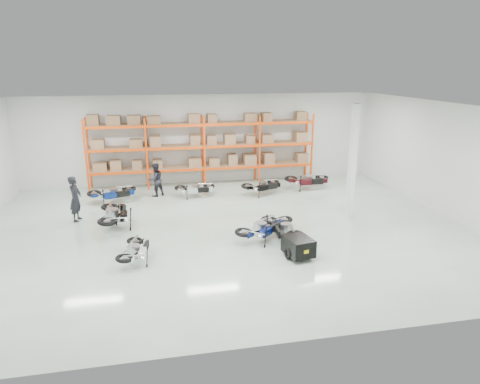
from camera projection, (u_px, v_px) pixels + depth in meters
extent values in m
plane|color=silver|center=(224.00, 229.00, 15.95)|extent=(18.00, 18.00, 0.00)
plane|color=white|center=(223.00, 107.00, 14.68)|extent=(18.00, 18.00, 0.00)
plane|color=silver|center=(202.00, 139.00, 21.90)|extent=(18.00, 0.00, 18.00)
plane|color=silver|center=(279.00, 250.00, 8.73)|extent=(18.00, 0.00, 18.00)
plane|color=silver|center=(447.00, 160.00, 17.00)|extent=(0.00, 14.00, 14.00)
cube|color=#F5490C|center=(86.00, 157.00, 20.05)|extent=(0.08, 0.08, 3.50)
cube|color=#F5490C|center=(88.00, 153.00, 20.89)|extent=(0.08, 0.08, 3.50)
cube|color=#F5490C|center=(147.00, 155.00, 20.57)|extent=(0.08, 0.08, 3.50)
cube|color=#F5490C|center=(147.00, 151.00, 21.42)|extent=(0.08, 0.08, 3.50)
cube|color=#F5490C|center=(204.00, 152.00, 21.10)|extent=(0.08, 0.08, 3.50)
cube|color=#F5490C|center=(202.00, 149.00, 21.94)|extent=(0.08, 0.08, 3.50)
cube|color=#F5490C|center=(260.00, 150.00, 21.62)|extent=(0.08, 0.08, 3.50)
cube|color=#F5490C|center=(255.00, 147.00, 22.47)|extent=(0.08, 0.08, 3.50)
cube|color=#F5490C|center=(312.00, 148.00, 22.15)|extent=(0.08, 0.08, 3.50)
cube|color=#F5490C|center=(306.00, 145.00, 23.00)|extent=(0.08, 0.08, 3.50)
cube|color=#F5490C|center=(118.00, 173.00, 20.55)|extent=(2.70, 0.08, 0.12)
cube|color=#F5490C|center=(119.00, 169.00, 21.40)|extent=(2.70, 0.08, 0.12)
cube|color=#8E6949|center=(119.00, 170.00, 20.95)|extent=(2.68, 0.88, 0.02)
cube|color=#8E6949|center=(118.00, 165.00, 20.89)|extent=(2.40, 0.70, 0.44)
cube|color=#F5490C|center=(177.00, 171.00, 21.08)|extent=(2.70, 0.08, 0.12)
cube|color=#F5490C|center=(176.00, 166.00, 21.92)|extent=(2.70, 0.08, 0.12)
cube|color=#8E6949|center=(176.00, 167.00, 21.48)|extent=(2.68, 0.88, 0.02)
cube|color=#8E6949|center=(176.00, 163.00, 21.41)|extent=(2.40, 0.70, 0.44)
cube|color=#F5490C|center=(232.00, 168.00, 21.60)|extent=(2.70, 0.08, 0.12)
cube|color=#F5490C|center=(229.00, 164.00, 22.45)|extent=(2.70, 0.08, 0.12)
cube|color=#8E6949|center=(231.00, 165.00, 22.01)|extent=(2.68, 0.88, 0.02)
cube|color=#8E6949|center=(231.00, 160.00, 21.94)|extent=(2.40, 0.70, 0.44)
cube|color=#F5490C|center=(286.00, 166.00, 22.13)|extent=(2.70, 0.08, 0.12)
cube|color=#F5490C|center=(281.00, 162.00, 22.97)|extent=(2.70, 0.08, 0.12)
cube|color=#8E6949|center=(283.00, 162.00, 22.53)|extent=(2.68, 0.88, 0.02)
cube|color=#8E6949|center=(283.00, 158.00, 22.47)|extent=(2.40, 0.70, 0.44)
cube|color=#F5490C|center=(116.00, 151.00, 20.24)|extent=(2.70, 0.08, 0.12)
cube|color=#F5490C|center=(118.00, 147.00, 21.08)|extent=(2.70, 0.08, 0.12)
cube|color=#8E6949|center=(117.00, 147.00, 20.64)|extent=(2.68, 0.88, 0.02)
cube|color=#8E6949|center=(116.00, 143.00, 20.58)|extent=(2.40, 0.70, 0.44)
cube|color=#F5490C|center=(176.00, 149.00, 20.76)|extent=(2.70, 0.08, 0.12)
cube|color=#F5490C|center=(175.00, 145.00, 21.61)|extent=(2.70, 0.08, 0.12)
cube|color=#8E6949|center=(175.00, 145.00, 21.17)|extent=(2.68, 0.88, 0.02)
cube|color=#8E6949|center=(175.00, 141.00, 21.10)|extent=(2.40, 0.70, 0.44)
cube|color=#F5490C|center=(232.00, 146.00, 21.29)|extent=(2.70, 0.08, 0.12)
cube|color=#F5490C|center=(229.00, 143.00, 22.14)|extent=(2.70, 0.08, 0.12)
cube|color=#8E6949|center=(231.00, 144.00, 21.69)|extent=(2.68, 0.88, 0.02)
cube|color=#8E6949|center=(231.00, 139.00, 21.63)|extent=(2.40, 0.70, 0.44)
cube|color=#F5490C|center=(286.00, 145.00, 21.82)|extent=(2.70, 0.08, 0.12)
cube|color=#F5490C|center=(281.00, 142.00, 22.66)|extent=(2.70, 0.08, 0.12)
cube|color=#8E6949|center=(284.00, 142.00, 22.22)|extent=(2.68, 0.88, 0.02)
cube|color=#8E6949|center=(284.00, 137.00, 22.15)|extent=(2.40, 0.70, 0.44)
cube|color=#F5490C|center=(114.00, 127.00, 19.93)|extent=(2.70, 0.08, 0.12)
cube|color=#F5490C|center=(116.00, 125.00, 20.77)|extent=(2.70, 0.08, 0.12)
cube|color=#8E6949|center=(115.00, 125.00, 20.33)|extent=(2.68, 0.88, 0.02)
cube|color=#8E6949|center=(114.00, 120.00, 20.26)|extent=(2.40, 0.70, 0.44)
cube|color=#F5490C|center=(175.00, 126.00, 20.45)|extent=(2.70, 0.08, 0.12)
cube|color=#F5490C|center=(174.00, 123.00, 21.30)|extent=(2.70, 0.08, 0.12)
cube|color=#8E6949|center=(174.00, 123.00, 20.86)|extent=(2.68, 0.88, 0.02)
cube|color=#8E6949|center=(174.00, 118.00, 20.79)|extent=(2.40, 0.70, 0.44)
cube|color=#F5490C|center=(232.00, 124.00, 20.98)|extent=(2.70, 0.08, 0.12)
cube|color=#F5490C|center=(229.00, 122.00, 21.82)|extent=(2.70, 0.08, 0.12)
cube|color=#8E6949|center=(231.00, 122.00, 21.38)|extent=(2.68, 0.88, 0.02)
cube|color=#8E6949|center=(231.00, 117.00, 21.32)|extent=(2.40, 0.70, 0.44)
cube|color=#F5490C|center=(287.00, 123.00, 21.50)|extent=(2.70, 0.08, 0.12)
cube|color=#F5490C|center=(282.00, 121.00, 22.35)|extent=(2.70, 0.08, 0.12)
cube|color=#8E6949|center=(284.00, 120.00, 21.91)|extent=(2.68, 0.88, 0.02)
cube|color=#8E6949|center=(284.00, 116.00, 21.84)|extent=(2.40, 0.70, 0.44)
cube|color=white|center=(353.00, 162.00, 16.76)|extent=(0.25, 0.25, 4.50)
cube|color=black|center=(298.00, 246.00, 13.49)|extent=(0.93, 1.08, 0.55)
cube|color=yellow|center=(303.00, 252.00, 13.04)|extent=(0.16, 0.05, 0.11)
torus|color=black|center=(287.00, 253.00, 13.47)|extent=(0.08, 0.38, 0.38)
torus|color=black|center=(310.00, 251.00, 13.62)|extent=(0.08, 0.38, 0.38)
cylinder|color=black|center=(292.00, 237.00, 14.09)|extent=(0.22, 0.89, 0.04)
imported|color=black|center=(75.00, 199.00, 16.64)|extent=(0.55, 0.73, 1.79)
imported|color=black|center=(156.00, 180.00, 19.82)|extent=(0.96, 0.91, 1.57)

